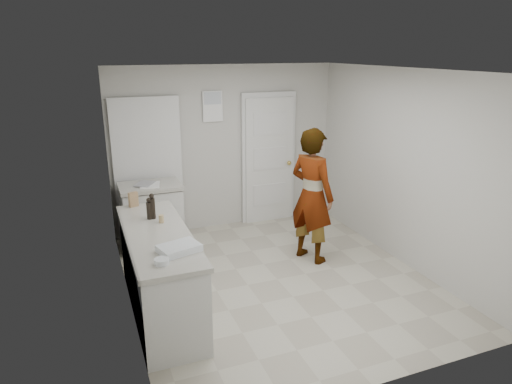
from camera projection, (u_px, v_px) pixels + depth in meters
name	position (u px, v px, depth m)	size (l,w,h in m)	color
ground	(277.00, 279.00, 5.62)	(4.00, 4.00, 0.00)	#A49C89
room_shell	(216.00, 164.00, 6.99)	(4.00, 4.00, 4.00)	beige
main_counter	(160.00, 276.00, 4.81)	(0.64, 1.96, 0.93)	silver
side_counter	(152.00, 218.00, 6.44)	(0.84, 0.61, 0.93)	silver
person	(312.00, 196.00, 5.93)	(0.65, 0.43, 1.78)	silver
cake_mix_box	(133.00, 199.00, 5.39)	(0.11, 0.05, 0.18)	#96744B
spice_jar	(161.00, 219.00, 4.91)	(0.06, 0.06, 0.09)	tan
oil_cruet_a	(149.00, 209.00, 4.99)	(0.06, 0.06, 0.25)	black
oil_cruet_b	(152.00, 207.00, 5.00)	(0.06, 0.06, 0.29)	black
baking_dish	(179.00, 248.00, 4.22)	(0.42, 0.35, 0.06)	silver
egg_bowl	(162.00, 261.00, 3.97)	(0.13, 0.13, 0.05)	silver
papers	(150.00, 185.00, 6.25)	(0.26, 0.33, 0.01)	white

